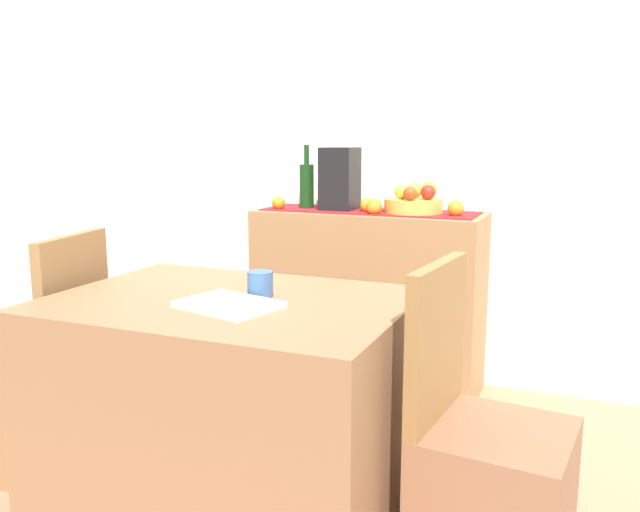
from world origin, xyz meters
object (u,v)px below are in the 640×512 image
coffee_maker (340,179)px  dining_table (232,409)px  wine_bottle (307,185)px  chair_by_corner (488,489)px  open_book (229,304)px  fruit_bowl (413,206)px  sideboard_console (368,300)px  coffee_cup (260,284)px  chair_near_window (43,400)px

coffee_maker → dining_table: bearing=-84.8°
wine_bottle → chair_by_corner: bearing=-48.7°
coffee_maker → chair_by_corner: bearing=-53.6°
open_book → chair_by_corner: (0.77, 0.10, -0.48)m
fruit_bowl → open_book: bearing=-98.3°
sideboard_console → fruit_bowl: bearing=0.0°
sideboard_console → coffee_maker: coffee_maker is taller
wine_bottle → coffee_cup: (0.37, -1.21, -0.22)m
wine_bottle → coffee_cup: bearing=-72.9°
wine_bottle → chair_near_window: wine_bottle is taller
coffee_maker → dining_table: (0.12, -1.27, -0.67)m
dining_table → coffee_cup: bearing=37.9°
wine_bottle → open_book: (0.35, -1.37, -0.26)m
dining_table → sideboard_console: bearing=88.3°
dining_table → chair_by_corner: (0.82, 0.00, -0.10)m
coffee_maker → chair_near_window: coffee_maker is taller
dining_table → coffee_cup: (0.08, 0.06, 0.41)m
sideboard_console → chair_by_corner: bearing=-58.3°
wine_bottle → coffee_maker: wine_bottle is taller
fruit_bowl → coffee_cup: (-0.18, -1.21, -0.14)m
dining_table → chair_near_window: size_ratio=1.24×
sideboard_console → coffee_maker: (-0.15, 0.00, 0.60)m
wine_bottle → chair_by_corner: size_ratio=0.36×
fruit_bowl → chair_near_window: (-1.08, -1.27, -0.66)m
sideboard_console → coffee_cup: bearing=-88.0°
coffee_cup → chair_near_window: (-0.90, -0.06, -0.52)m
sideboard_console → fruit_bowl: fruit_bowl is taller
fruit_bowl → chair_near_window: fruit_bowl is taller
fruit_bowl → chair_by_corner: (0.57, -1.27, -0.66)m
chair_near_window → chair_by_corner: bearing=-0.0°
wine_bottle → chair_by_corner: 1.85m
chair_by_corner → wine_bottle: bearing=131.3°
fruit_bowl → coffee_cup: bearing=-98.3°
dining_table → coffee_cup: 0.42m
fruit_bowl → chair_by_corner: fruit_bowl is taller
dining_table → coffee_cup: size_ratio=13.57×
wine_bottle → coffee_maker: size_ratio=1.04×
coffee_maker → chair_by_corner: coffee_maker is taller
chair_near_window → coffee_cup: bearing=3.7°
sideboard_console → fruit_bowl: 0.53m
coffee_cup → coffee_maker: bearing=99.1°
open_book → coffee_cup: bearing=96.5°
open_book → coffee_cup: coffee_cup is taller
chair_near_window → fruit_bowl: bearing=49.7°
sideboard_console → fruit_bowl: (0.22, 0.00, 0.48)m
fruit_bowl → chair_near_window: size_ratio=0.31×
fruit_bowl → dining_table: 1.41m
coffee_maker → chair_near_window: bearing=-119.1°
coffee_maker → coffee_cup: bearing=-80.9°
coffee_cup → dining_table: bearing=-142.1°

